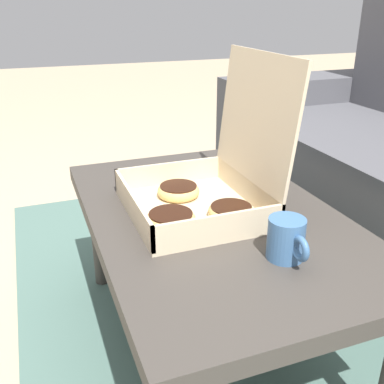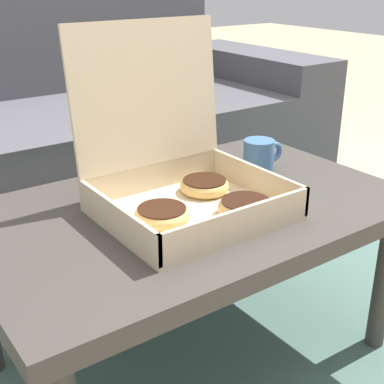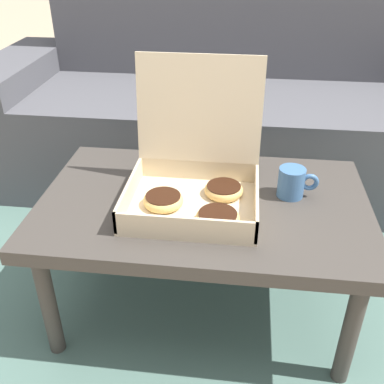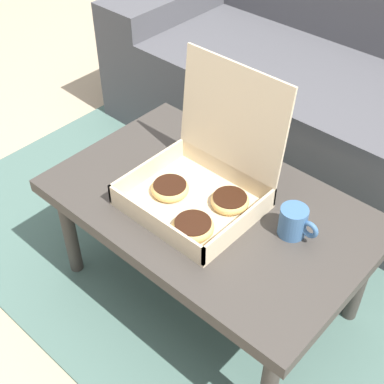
# 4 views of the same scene
# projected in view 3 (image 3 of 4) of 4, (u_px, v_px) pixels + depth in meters

# --- Properties ---
(ground_plane) EXTENTS (12.00, 12.00, 0.00)m
(ground_plane) POSITION_uv_depth(u_px,v_px,m) (206.00, 281.00, 1.55)
(ground_plane) COLOR tan
(area_rug) EXTENTS (2.22, 1.83, 0.01)m
(area_rug) POSITION_uv_depth(u_px,v_px,m) (213.00, 229.00, 1.80)
(area_rug) COLOR #4C6B60
(area_rug) RESTS_ON ground_plane
(couch) EXTENTS (2.10, 0.77, 0.98)m
(couch) POSITION_uv_depth(u_px,v_px,m) (223.00, 110.00, 2.06)
(couch) COLOR #4C4C51
(couch) RESTS_ON ground_plane
(coffee_table) EXTENTS (0.91, 0.57, 0.40)m
(coffee_table) POSITION_uv_depth(u_px,v_px,m) (204.00, 213.00, 1.27)
(coffee_table) COLOR #3D3833
(coffee_table) RESTS_ON ground_plane
(pastry_box) EXTENTS (0.35, 0.34, 0.37)m
(pastry_box) POSITION_uv_depth(u_px,v_px,m) (197.00, 181.00, 1.20)
(pastry_box) COLOR beige
(pastry_box) RESTS_ON coffee_table
(coffee_mug) EXTENTS (0.11, 0.07, 0.08)m
(coffee_mug) POSITION_uv_depth(u_px,v_px,m) (292.00, 182.00, 1.24)
(coffee_mug) COLOR #3D6693
(coffee_mug) RESTS_ON coffee_table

